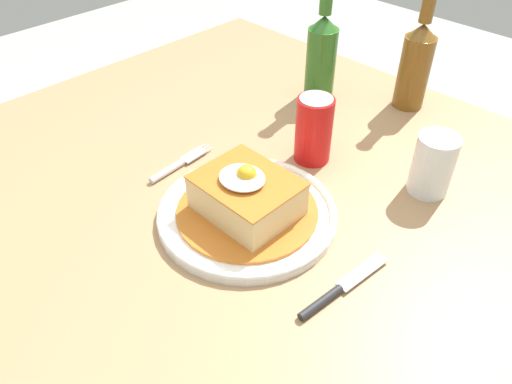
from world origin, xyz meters
The scene contains 9 objects.
dining_table centered at (0.00, 0.00, 0.67)m, with size 1.16×1.08×0.78m.
main_plate centered at (0.06, -0.05, 0.78)m, with size 0.28×0.28×0.02m.
sandwich_meal centered at (0.06, -0.05, 0.82)m, with size 0.22×0.22×0.09m.
fork centered at (-0.13, -0.05, 0.78)m, with size 0.03×0.14×0.01m.
knife centered at (0.25, -0.08, 0.78)m, with size 0.03×0.17×0.01m.
soda_can centered at (0.03, 0.15, 0.84)m, with size 0.07×0.07×0.12m.
beer_bottle_amber centered at (0.04, 0.44, 0.87)m, with size 0.06×0.06×0.27m.
beer_bottle_green centered at (-0.12, 0.34, 0.87)m, with size 0.06×0.06×0.27m.
drinking_glass centered at (0.22, 0.21, 0.82)m, with size 0.07×0.07×0.10m.
Camera 1 is at (0.48, -0.46, 1.31)m, focal length 34.82 mm.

